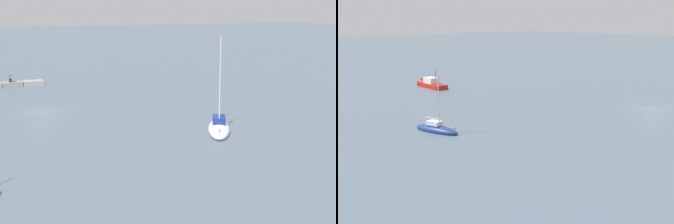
% 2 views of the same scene
% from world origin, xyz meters
% --- Properties ---
extents(ground_plane, '(500.00, 500.00, 0.00)m').
position_xyz_m(ground_plane, '(0.00, 0.00, 0.00)').
color(ground_plane, slate).
extents(seawall_pier, '(9.63, 1.94, 0.71)m').
position_xyz_m(seawall_pier, '(0.00, -21.30, 0.36)').
color(seawall_pier, gray).
rests_on(seawall_pier, ground_plane).
extents(person_seated_blue_left, '(0.40, 0.60, 0.73)m').
position_xyz_m(person_seated_blue_left, '(0.21, -21.19, 0.97)').
color(person_seated_blue_left, '#1E2333').
rests_on(person_seated_blue_left, seawall_pier).
extents(umbrella_open_green, '(1.14, 1.14, 1.25)m').
position_xyz_m(umbrella_open_green, '(0.21, -21.22, 1.81)').
color(umbrella_open_green, black).
rests_on(umbrella_open_green, seawall_pier).
extents(sailboat_white_far, '(5.73, 7.51, 9.88)m').
position_xyz_m(sailboat_white_far, '(-13.72, 17.64, 0.37)').
color(sailboat_white_far, silver).
rests_on(sailboat_white_far, ground_plane).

